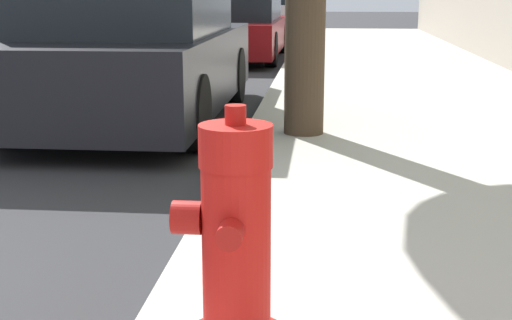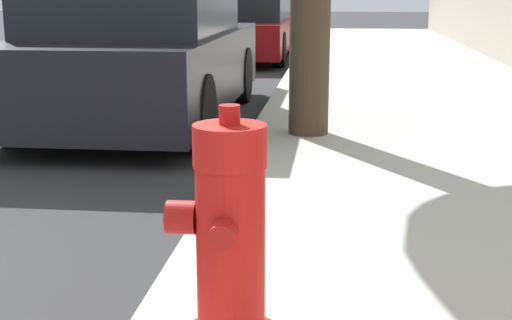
% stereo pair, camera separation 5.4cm
% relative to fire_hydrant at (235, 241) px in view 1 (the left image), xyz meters
% --- Properties ---
extents(fire_hydrant, '(0.39, 0.39, 0.82)m').
position_rel_fire_hydrant_xyz_m(fire_hydrant, '(0.00, 0.00, 0.00)').
color(fire_hydrant, '#A91511').
rests_on(fire_hydrant, sidewalk_slab).
extents(parked_car_near, '(1.80, 4.23, 1.43)m').
position_rel_fire_hydrant_xyz_m(parked_car_near, '(-1.59, 4.77, 0.18)').
color(parked_car_near, black).
rests_on(parked_car_near, ground_plane).
extents(parked_car_mid, '(1.78, 4.49, 1.33)m').
position_rel_fire_hydrant_xyz_m(parked_car_mid, '(-1.44, 11.36, 0.13)').
color(parked_car_mid, maroon).
rests_on(parked_car_mid, ground_plane).
extents(parked_car_far, '(1.71, 3.98, 1.51)m').
position_rel_fire_hydrant_xyz_m(parked_car_far, '(-1.50, 17.22, 0.21)').
color(parked_car_far, '#B7B7BC').
rests_on(parked_car_far, ground_plane).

